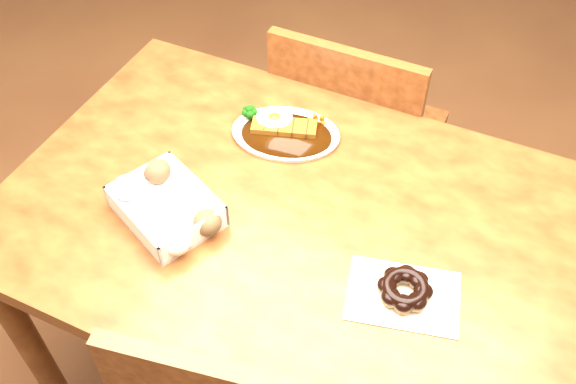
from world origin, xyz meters
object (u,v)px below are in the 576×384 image
at_px(katsu_curry_plate, 284,130).
at_px(pon_de_ring, 405,290).
at_px(donut_box, 166,206).
at_px(chair_far, 354,140).
at_px(table, 294,244).

xyz_separation_m(katsu_curry_plate, pon_de_ring, (0.38, -0.30, 0.01)).
relative_size(donut_box, pon_de_ring, 1.09).
xyz_separation_m(chair_far, donut_box, (-0.18, -0.65, 0.30)).
xyz_separation_m(chair_far, pon_de_ring, (0.32, -0.63, 0.29)).
height_order(chair_far, donut_box, chair_far).
relative_size(chair_far, katsu_curry_plate, 3.15).
bearing_deg(table, pon_de_ring, -19.91).
xyz_separation_m(table, chair_far, (-0.05, 0.53, -0.17)).
height_order(donut_box, pon_de_ring, donut_box).
bearing_deg(table, katsu_curry_plate, 120.26).
bearing_deg(donut_box, katsu_curry_plate, 70.73).
bearing_deg(pon_de_ring, katsu_curry_plate, 141.80).
xyz_separation_m(table, katsu_curry_plate, (-0.12, 0.21, 0.11)).
height_order(katsu_curry_plate, pon_de_ring, katsu_curry_plate).
bearing_deg(donut_box, chair_far, 74.63).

